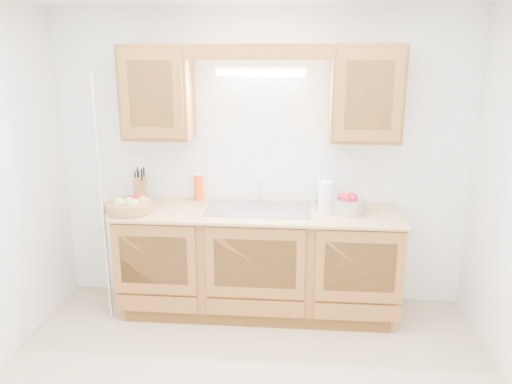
# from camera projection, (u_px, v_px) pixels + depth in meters

# --- Properties ---
(room) EXTENTS (3.52, 3.50, 2.50)m
(room) POSITION_uv_depth(u_px,v_px,m) (241.00, 213.00, 2.82)
(room) COLOR tan
(room) RESTS_ON ground
(base_cabinets) EXTENTS (2.20, 0.60, 0.86)m
(base_cabinets) POSITION_uv_depth(u_px,v_px,m) (258.00, 262.00, 4.19)
(base_cabinets) COLOR #91602A
(base_cabinets) RESTS_ON ground
(countertop) EXTENTS (2.30, 0.63, 0.04)m
(countertop) POSITION_uv_depth(u_px,v_px,m) (258.00, 212.00, 4.06)
(countertop) COLOR tan
(countertop) RESTS_ON base_cabinets
(upper_cabinet_left) EXTENTS (0.55, 0.33, 0.75)m
(upper_cabinet_left) POSITION_uv_depth(u_px,v_px,m) (157.00, 93.00, 4.02)
(upper_cabinet_left) COLOR #91602A
(upper_cabinet_left) RESTS_ON room
(upper_cabinet_right) EXTENTS (0.55, 0.33, 0.75)m
(upper_cabinet_right) POSITION_uv_depth(u_px,v_px,m) (366.00, 94.00, 3.88)
(upper_cabinet_right) COLOR #91602A
(upper_cabinet_right) RESTS_ON room
(valance) EXTENTS (2.20, 0.05, 0.12)m
(valance) POSITION_uv_depth(u_px,v_px,m) (258.00, 52.00, 3.73)
(valance) COLOR #91602A
(valance) RESTS_ON room
(fluorescent_fixture) EXTENTS (0.76, 0.08, 0.08)m
(fluorescent_fixture) POSITION_uv_depth(u_px,v_px,m) (261.00, 71.00, 3.99)
(fluorescent_fixture) COLOR white
(fluorescent_fixture) RESTS_ON room
(sink) EXTENTS (0.84, 0.46, 0.36)m
(sink) POSITION_uv_depth(u_px,v_px,m) (258.00, 218.00, 4.09)
(sink) COLOR #9E9EA3
(sink) RESTS_ON countertop
(wire_shelf_pole) EXTENTS (0.03, 0.03, 2.00)m
(wire_shelf_pole) POSITION_uv_depth(u_px,v_px,m) (102.00, 203.00, 3.88)
(wire_shelf_pole) COLOR silver
(wire_shelf_pole) RESTS_ON ground
(outlet_plate) EXTENTS (0.08, 0.01, 0.12)m
(outlet_plate) POSITION_uv_depth(u_px,v_px,m) (373.00, 174.00, 4.20)
(outlet_plate) COLOR white
(outlet_plate) RESTS_ON room
(fruit_basket) EXTENTS (0.46, 0.46, 0.12)m
(fruit_basket) POSITION_uv_depth(u_px,v_px,m) (129.00, 205.00, 4.01)
(fruit_basket) COLOR #A97F44
(fruit_basket) RESTS_ON countertop
(knife_block) EXTENTS (0.14, 0.19, 0.30)m
(knife_block) POSITION_uv_depth(u_px,v_px,m) (140.00, 189.00, 4.26)
(knife_block) COLOR #91602A
(knife_block) RESTS_ON countertop
(orange_canister) EXTENTS (0.09, 0.09, 0.24)m
(orange_canister) POSITION_uv_depth(u_px,v_px,m) (198.00, 187.00, 4.31)
(orange_canister) COLOR #F54A0D
(orange_canister) RESTS_ON countertop
(soap_bottle) EXTENTS (0.10, 0.10, 0.19)m
(soap_bottle) POSITION_uv_depth(u_px,v_px,m) (324.00, 193.00, 4.21)
(soap_bottle) COLOR #2676BF
(soap_bottle) RESTS_ON countertop
(sponge) EXTENTS (0.14, 0.11, 0.03)m
(sponge) POSITION_uv_depth(u_px,v_px,m) (324.00, 202.00, 4.25)
(sponge) COLOR #CC333F
(sponge) RESTS_ON countertop
(paper_towel) EXTENTS (0.14, 0.14, 0.30)m
(paper_towel) POSITION_uv_depth(u_px,v_px,m) (326.00, 197.00, 3.99)
(paper_towel) COLOR silver
(paper_towel) RESTS_ON countertop
(apple_bowl) EXTENTS (0.35, 0.35, 0.15)m
(apple_bowl) POSITION_uv_depth(u_px,v_px,m) (347.00, 203.00, 4.00)
(apple_bowl) COLOR silver
(apple_bowl) RESTS_ON countertop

